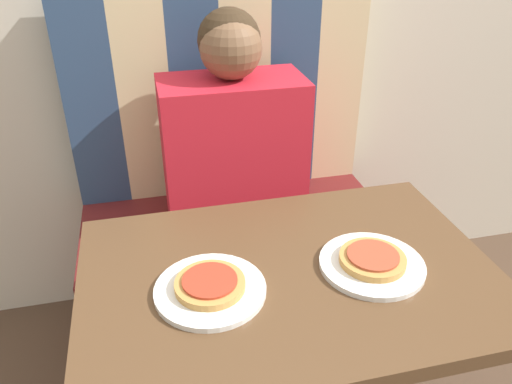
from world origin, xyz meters
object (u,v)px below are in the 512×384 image
at_px(plate_right, 372,264).
at_px(person, 233,133).
at_px(plate_left, 210,290).
at_px(pizza_left, 210,284).
at_px(pizza_right, 373,259).

bearing_deg(plate_right, person, 105.09).
relative_size(plate_left, pizza_left, 1.59).
relative_size(person, plate_left, 3.00).
bearing_deg(plate_right, plate_left, 180.00).
distance_m(plate_left, pizza_left, 0.02).
bearing_deg(pizza_left, pizza_right, 0.00).
bearing_deg(plate_left, pizza_right, 0.00).
bearing_deg(pizza_right, plate_right, -10.62).
height_order(person, pizza_right, person).
distance_m(person, pizza_right, 0.66).
bearing_deg(pizza_left, plate_right, -0.00).
distance_m(plate_left, pizza_right, 0.34).
relative_size(plate_right, pizza_right, 1.59).
distance_m(pizza_left, pizza_right, 0.34).
height_order(plate_left, pizza_left, pizza_left).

